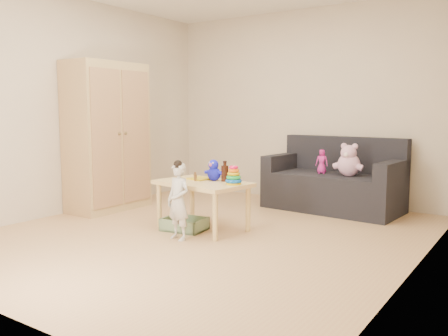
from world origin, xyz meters
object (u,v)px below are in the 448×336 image
Objects in this scene: wardrobe at (107,137)px; play_table at (203,205)px; toddler at (178,202)px; sofa at (332,192)px.

play_table is (1.59, -0.15, -0.66)m from wardrobe.
sofa is at bearing 81.35° from toddler.
wardrobe is 1.84m from toddler.
wardrobe reaches higher than toddler.
play_table reaches higher than sofa.
sofa is 1.70× the size of play_table.
wardrobe is 2.50× the size of toddler.
wardrobe is 1.90× the size of play_table.
sofa is at bearing 65.34° from play_table.
wardrobe reaches higher than play_table.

